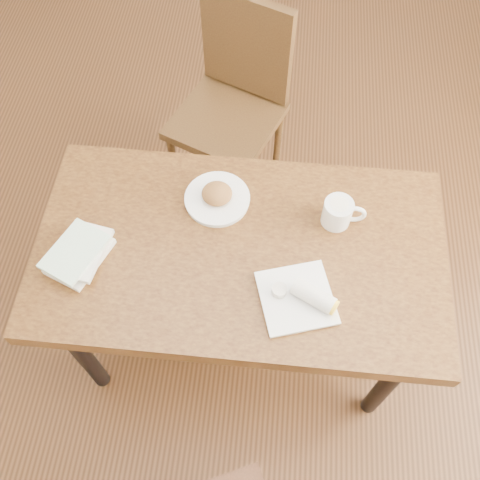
# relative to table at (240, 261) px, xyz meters

# --- Properties ---
(ground) EXTENTS (4.00, 5.00, 0.01)m
(ground) POSITION_rel_table_xyz_m (0.00, 0.00, -0.67)
(ground) COLOR #472814
(ground) RESTS_ON ground
(table) EXTENTS (1.30, 0.72, 0.75)m
(table) POSITION_rel_table_xyz_m (0.00, 0.00, 0.00)
(table) COLOR brown
(table) RESTS_ON ground
(chair_far) EXTENTS (0.55, 0.55, 0.95)m
(chair_far) POSITION_rel_table_xyz_m (-0.11, 0.86, -0.12)
(chair_far) COLOR #412C12
(chair_far) RESTS_ON ground
(plate_scone) EXTENTS (0.22, 0.22, 0.07)m
(plate_scone) POSITION_rel_table_xyz_m (-0.09, 0.17, 0.11)
(plate_scone) COLOR white
(plate_scone) RESTS_ON table
(coffee_mug) EXTENTS (0.14, 0.09, 0.09)m
(coffee_mug) POSITION_rel_table_xyz_m (0.30, 0.13, 0.14)
(coffee_mug) COLOR white
(coffee_mug) RESTS_ON table
(plate_burrito) EXTENTS (0.26, 0.26, 0.07)m
(plate_burrito) POSITION_rel_table_xyz_m (0.20, -0.16, 0.11)
(plate_burrito) COLOR white
(plate_burrito) RESTS_ON table
(book_stack) EXTENTS (0.21, 0.24, 0.05)m
(book_stack) POSITION_rel_table_xyz_m (-0.49, -0.08, 0.11)
(book_stack) COLOR white
(book_stack) RESTS_ON table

